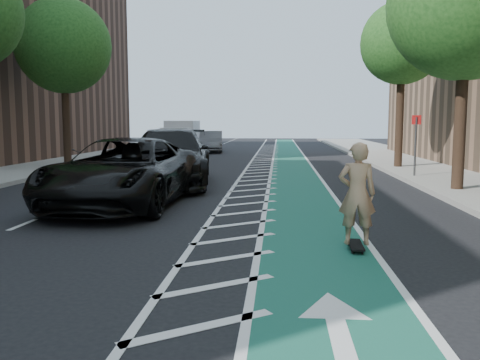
# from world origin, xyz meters

# --- Properties ---
(ground) EXTENTS (120.00, 120.00, 0.00)m
(ground) POSITION_xyz_m (0.00, 0.00, 0.00)
(ground) COLOR black
(ground) RESTS_ON ground
(bike_lane) EXTENTS (2.00, 90.00, 0.01)m
(bike_lane) POSITION_xyz_m (3.00, 10.00, 0.01)
(bike_lane) COLOR #1A5B47
(bike_lane) RESTS_ON ground
(buffer_strip) EXTENTS (1.40, 90.00, 0.01)m
(buffer_strip) POSITION_xyz_m (1.50, 10.00, 0.01)
(buffer_strip) COLOR silver
(buffer_strip) RESTS_ON ground
(curb_right) EXTENTS (0.12, 90.00, 0.16)m
(curb_right) POSITION_xyz_m (7.05, 10.00, 0.08)
(curb_right) COLOR gray
(curb_right) RESTS_ON ground
(curb_left) EXTENTS (0.12, 90.00, 0.16)m
(curb_left) POSITION_xyz_m (-7.05, 10.00, 0.08)
(curb_left) COLOR gray
(curb_left) RESTS_ON ground
(tree_r_c) EXTENTS (4.20, 4.20, 7.90)m
(tree_r_c) POSITION_xyz_m (7.90, 8.00, 5.77)
(tree_r_c) COLOR #382619
(tree_r_c) RESTS_ON ground
(tree_r_d) EXTENTS (4.20, 4.20, 7.90)m
(tree_r_d) POSITION_xyz_m (7.90, 16.00, 5.77)
(tree_r_d) COLOR #382619
(tree_r_d) RESTS_ON ground
(tree_l_d) EXTENTS (4.20, 4.20, 7.90)m
(tree_l_d) POSITION_xyz_m (-7.90, 16.00, 5.77)
(tree_l_d) COLOR #382619
(tree_l_d) RESTS_ON ground
(sign_post) EXTENTS (0.35, 0.08, 2.47)m
(sign_post) POSITION_xyz_m (7.60, 12.00, 1.35)
(sign_post) COLOR #4C4C4C
(sign_post) RESTS_ON ground
(skateboard) EXTENTS (0.26, 0.83, 0.11)m
(skateboard) POSITION_xyz_m (3.70, 0.76, 0.09)
(skateboard) COLOR black
(skateboard) RESTS_ON ground
(skateboarder) EXTENTS (0.66, 0.45, 1.78)m
(skateboarder) POSITION_xyz_m (3.70, 0.76, 1.00)
(skateboarder) COLOR tan
(skateboarder) RESTS_ON skateboard
(suv_near) EXTENTS (3.31, 6.63, 1.80)m
(suv_near) POSITION_xyz_m (-1.75, 5.14, 0.90)
(suv_near) COLOR black
(suv_near) RESTS_ON ground
(suv_far) EXTENTS (3.61, 7.11, 1.98)m
(suv_far) POSITION_xyz_m (-1.49, 9.58, 0.99)
(suv_far) COLOR black
(suv_far) RESTS_ON ground
(car_silver) EXTENTS (1.74, 4.28, 1.45)m
(car_silver) POSITION_xyz_m (-4.32, 25.04, 0.73)
(car_silver) COLOR #A4A4A9
(car_silver) RESTS_ON ground
(car_grey) EXTENTS (2.17, 4.85, 1.55)m
(car_grey) POSITION_xyz_m (-2.62, 28.88, 0.77)
(car_grey) COLOR slate
(car_grey) RESTS_ON ground
(box_truck) EXTENTS (2.55, 5.53, 2.30)m
(box_truck) POSITION_xyz_m (-6.20, 35.84, 1.06)
(box_truck) COLOR silver
(box_truck) RESTS_ON ground
(barrel_a) EXTENTS (0.70, 0.70, 0.96)m
(barrel_a) POSITION_xyz_m (-2.20, 4.36, 0.45)
(barrel_a) COLOR #DF5F0B
(barrel_a) RESTS_ON ground
(barrel_b) EXTENTS (0.59, 0.59, 0.81)m
(barrel_b) POSITION_xyz_m (-3.60, 9.50, 0.38)
(barrel_b) COLOR #F6580C
(barrel_b) RESTS_ON ground
(barrel_c) EXTENTS (0.60, 0.60, 0.81)m
(barrel_c) POSITION_xyz_m (-4.00, 14.50, 0.38)
(barrel_c) COLOR #E7520C
(barrel_c) RESTS_ON ground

